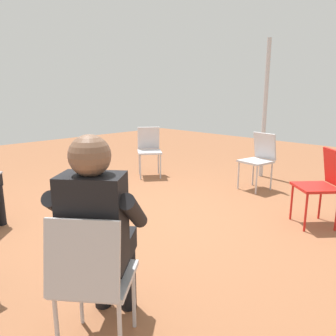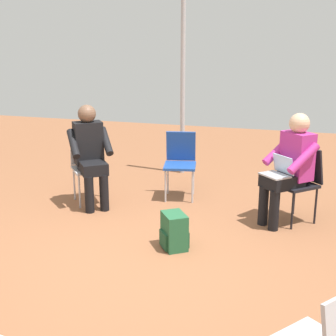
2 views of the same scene
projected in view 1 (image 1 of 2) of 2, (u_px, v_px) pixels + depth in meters
ground_plane at (150, 222)px, 3.72m from camera, size 14.00×14.00×0.00m
chair_northeast at (149, 148)px, 5.69m from camera, size 0.58×0.58×0.85m
chair_southeast at (322, 182)px, 3.55m from camera, size 0.59×0.58×0.85m
chair_southwest at (92, 275)px, 1.74m from camera, size 0.58×0.58×0.85m
chair_east at (259, 157)px, 4.90m from camera, size 0.49×0.46×0.85m
person_in_black at (99, 228)px, 1.85m from camera, size 0.63×0.63×1.24m
backpack_near_laptop_user at (103, 215)px, 3.52m from camera, size 0.34×0.33×0.36m
tent_pole_near at (265, 110)px, 5.50m from camera, size 0.07×0.07×2.29m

